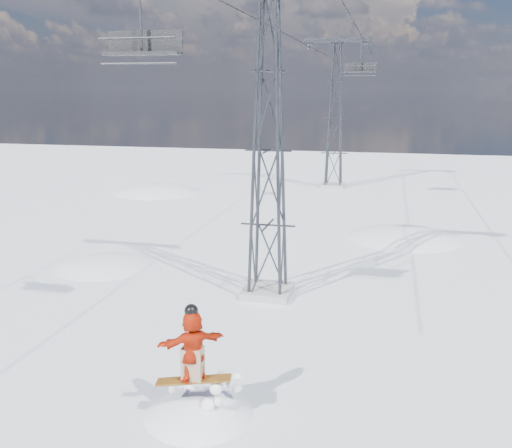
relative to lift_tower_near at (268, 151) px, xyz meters
name	(u,v)px	position (x,y,z in m)	size (l,w,h in m)	color
ground	(170,402)	(-0.80, -8.00, -5.47)	(120.00, 120.00, 0.00)	white
snow_terrain	(226,357)	(-5.57, 13.24, -15.06)	(39.00, 37.00, 22.00)	white
lift_tower_near	(268,151)	(0.00, 0.00, 0.00)	(5.20, 1.80, 11.43)	#999999
lift_tower_far	(335,118)	(0.00, 25.00, 0.00)	(5.20, 1.80, 11.43)	#999999
haul_cables	(314,27)	(0.00, 11.50, 5.38)	(4.46, 51.00, 0.06)	black
lift_chair_near	(143,45)	(-2.20, -5.55, 3.30)	(2.09, 0.60, 2.60)	black
lift_chair_mid	(360,68)	(2.20, 16.94, 3.43)	(1.97, 0.57, 2.44)	black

